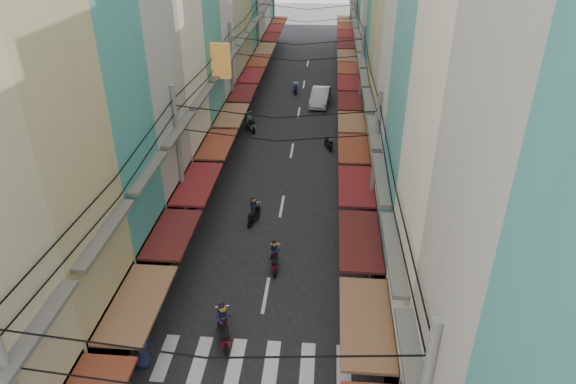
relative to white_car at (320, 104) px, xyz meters
The scene contains 15 objects.
ground 24.29m from the white_car, 94.19° to the right, with size 160.00×160.00×0.00m, color slate.
road 4.58m from the white_car, 112.80° to the right, with size 10.00×80.00×0.02m, color black.
sidewalk_left 9.29m from the white_car, 152.96° to the right, with size 3.00×80.00×0.06m, color gray.
sidewalk_right 6.34m from the white_car, 41.80° to the right, with size 3.00×80.00×0.06m, color gray.
crosswalk 30.28m from the white_car, 93.36° to the right, with size 7.55×2.40×0.01m.
building_row_left 15.76m from the white_car, 141.68° to the right, with size 7.80×67.67×23.70m.
building_row_right 13.67m from the white_car, 51.71° to the right, with size 7.80×68.98×22.59m.
utility_poles 11.46m from the white_car, 100.91° to the right, with size 10.20×66.13×8.20m.
white_car is the anchor object (origin of this frame).
bicycle 27.48m from the white_car, 82.21° to the right, with size 0.56×1.50×1.03m, color black.
moving_scooters 18.08m from the white_car, 98.76° to the right, with size 6.50×34.40×2.00m.
parked_scooters 27.84m from the white_car, 83.87° to the right, with size 12.96×11.61×1.02m.
pedestrians 21.93m from the white_car, 104.54° to the right, with size 13.03×24.70×2.25m.
market_umbrella 32.30m from the white_car, 80.82° to the right, with size 2.38×2.38×2.51m.
traffic_sign 24.93m from the white_car, 83.05° to the right, with size 0.10×0.63×2.89m.
Camera 1 is at (2.50, -20.04, 15.51)m, focal length 32.00 mm.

